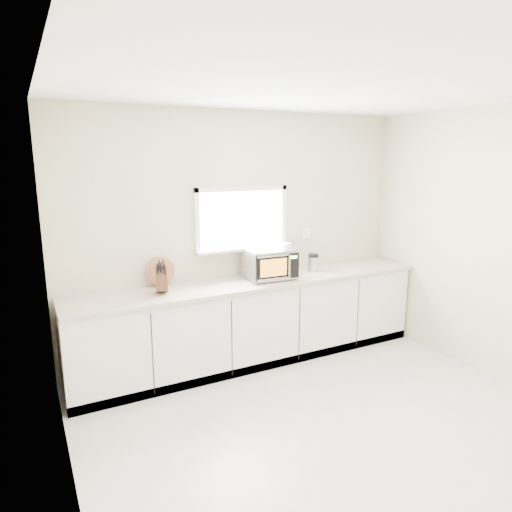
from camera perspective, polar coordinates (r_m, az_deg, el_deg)
ground at (r=3.97m, az=11.91°, el=-21.85°), size 4.00×4.00×0.00m
back_wall at (r=5.05m, az=-1.84°, el=2.62°), size 4.00×0.17×2.70m
cabinets at (r=5.04m, az=-0.29°, el=-8.30°), size 3.92×0.60×0.88m
countertop at (r=4.89m, az=-0.25°, el=-3.28°), size 3.92×0.64×0.04m
microwave at (r=4.92m, az=1.76°, el=-0.85°), size 0.54×0.46×0.33m
knife_block at (r=4.50m, az=-11.73°, el=-2.75°), size 0.17×0.25×0.34m
cutting_board at (r=4.74m, az=-11.88°, el=-1.94°), size 0.30×0.07×0.30m
coffee_grinder at (r=5.28m, az=7.17°, el=-0.81°), size 0.14×0.14×0.21m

